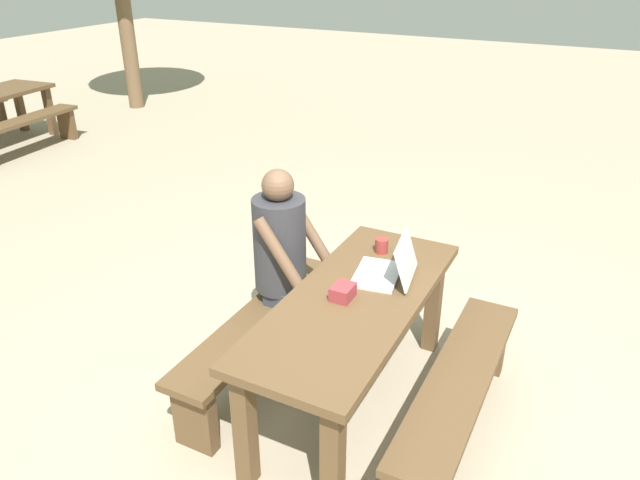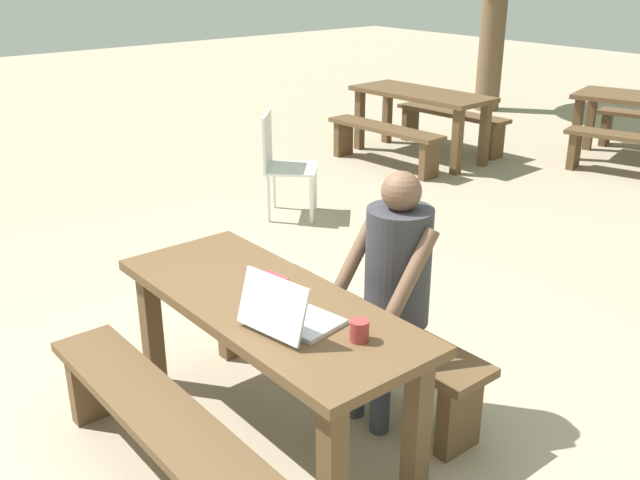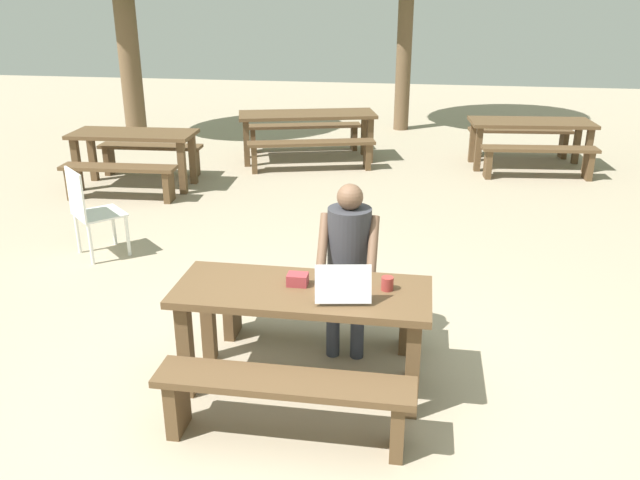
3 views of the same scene
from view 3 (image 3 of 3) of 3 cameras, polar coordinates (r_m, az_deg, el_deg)
The scene contains 18 objects.
ground_plane at distance 4.66m, azimuth -1.48°, elevation -12.46°, with size 30.00×30.00×0.00m, color tan.
picnic_table_front at distance 4.35m, azimuth -1.56°, elevation -5.79°, with size 1.68×0.67×0.74m.
bench_near at distance 3.98m, azimuth -3.13°, elevation -13.37°, with size 1.55×0.30×0.44m.
bench_far at distance 5.01m, azimuth -0.27°, elevation -5.57°, with size 1.55×0.30×0.44m.
laptop at distance 4.15m, azimuth 1.97°, elevation -4.24°, with size 0.40×0.37×0.25m.
small_pouch at distance 4.33m, azimuth -1.97°, elevation -3.46°, with size 0.14×0.11×0.08m.
coffee_mug at distance 4.27m, azimuth 5.89°, elevation -3.79°, with size 0.08×0.08×0.09m.
person_seated at distance 4.77m, azimuth 2.50°, elevation -1.39°, with size 0.43×0.42×1.28m.
plastic_chair at distance 6.92m, azimuth -19.35°, elevation 2.44°, with size 0.62×0.62×0.92m.
picnic_table_mid at distance 10.37m, azimuth 17.89°, elevation 9.25°, with size 1.85×0.90×0.71m.
bench_mid_south at distance 9.83m, azimuth 18.55°, elevation 7.00°, with size 1.63×0.45×0.45m.
bench_mid_north at distance 11.02m, azimuth 16.99°, elevation 8.64°, with size 1.63×0.45×0.45m.
picnic_table_rear at distance 9.21m, azimuth -15.92°, elevation 8.20°, with size 1.68×0.77×0.76m.
bench_rear_south at distance 8.75m, azimuth -17.11°, elevation 5.43°, with size 1.49×0.37×0.45m.
bench_rear_north at distance 9.81m, azimuth -14.52°, elevation 7.35°, with size 1.49×0.37×0.45m.
picnic_table_distant at distance 10.30m, azimuth -1.13°, elevation 10.41°, with size 2.22×1.26×0.74m.
bench_distant_south at distance 9.75m, azimuth -0.77°, elevation 7.99°, with size 1.90×0.79×0.44m.
bench_distant_north at distance 10.97m, azimuth -1.42°, elevation 9.50°, with size 1.90×0.79×0.44m.
Camera 3 is at (0.72, -3.80, 2.59)m, focal length 36.72 mm.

